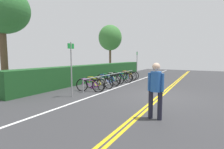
# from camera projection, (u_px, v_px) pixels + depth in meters

# --- Properties ---
(ground_plane) EXTENTS (36.53, 12.32, 0.05)m
(ground_plane) POSITION_uv_depth(u_px,v_px,m) (160.00, 96.00, 8.34)
(ground_plane) COLOR #353538
(centre_line_yellow_inner) EXTENTS (32.88, 0.10, 0.00)m
(centre_line_yellow_inner) POSITION_uv_depth(u_px,v_px,m) (162.00, 96.00, 8.30)
(centre_line_yellow_inner) COLOR gold
(centre_line_yellow_inner) RESTS_ON ground_plane
(centre_line_yellow_outer) EXTENTS (32.88, 0.10, 0.00)m
(centre_line_yellow_outer) POSITION_uv_depth(u_px,v_px,m) (159.00, 96.00, 8.37)
(centre_line_yellow_outer) COLOR gold
(centre_line_yellow_outer) RESTS_ON ground_plane
(bike_lane_stripe_white) EXTENTS (32.88, 0.12, 0.00)m
(bike_lane_stripe_white) POSITION_uv_depth(u_px,v_px,m) (109.00, 90.00, 9.70)
(bike_lane_stripe_white) COLOR white
(bike_lane_stripe_white) RESTS_ON ground_plane
(bike_rack) EXTENTS (6.93, 0.05, 0.73)m
(bike_rack) POSITION_uv_depth(u_px,v_px,m) (114.00, 76.00, 12.03)
(bike_rack) COLOR #9EA0A5
(bike_rack) RESTS_ON ground_plane
(bicycle_0) EXTENTS (0.48, 1.67, 0.73)m
(bicycle_0) POSITION_uv_depth(u_px,v_px,m) (90.00, 85.00, 9.38)
(bicycle_0) COLOR black
(bicycle_0) RESTS_ON ground_plane
(bicycle_1) EXTENTS (0.60, 1.72, 0.72)m
(bicycle_1) POSITION_uv_depth(u_px,v_px,m) (95.00, 83.00, 10.16)
(bicycle_1) COLOR black
(bicycle_1) RESTS_ON ground_plane
(bicycle_2) EXTENTS (0.46, 1.63, 0.69)m
(bicycle_2) POSITION_uv_depth(u_px,v_px,m) (102.00, 83.00, 10.54)
(bicycle_2) COLOR black
(bicycle_2) RESTS_ON ground_plane
(bicycle_3) EXTENTS (0.46, 1.75, 0.78)m
(bicycle_3) POSITION_uv_depth(u_px,v_px,m) (107.00, 80.00, 11.25)
(bicycle_3) COLOR black
(bicycle_3) RESTS_ON ground_plane
(bicycle_4) EXTENTS (0.46, 1.75, 0.78)m
(bicycle_4) POSITION_uv_depth(u_px,v_px,m) (110.00, 79.00, 11.76)
(bicycle_4) COLOR black
(bicycle_4) RESTS_ON ground_plane
(bicycle_5) EXTENTS (0.64, 1.71, 0.77)m
(bicycle_5) POSITION_uv_depth(u_px,v_px,m) (115.00, 78.00, 12.38)
(bicycle_5) COLOR black
(bicycle_5) RESTS_ON ground_plane
(bicycle_6) EXTENTS (0.46, 1.84, 0.78)m
(bicycle_6) POSITION_uv_depth(u_px,v_px,m) (121.00, 77.00, 12.87)
(bicycle_6) COLOR black
(bicycle_6) RESTS_ON ground_plane
(bicycle_7) EXTENTS (0.46, 1.64, 0.68)m
(bicycle_7) POSITION_uv_depth(u_px,v_px,m) (123.00, 77.00, 13.48)
(bicycle_7) COLOR black
(bicycle_7) RESTS_ON ground_plane
(bicycle_8) EXTENTS (0.55, 1.67, 0.77)m
(bicycle_8) POSITION_uv_depth(u_px,v_px,m) (128.00, 76.00, 14.06)
(bicycle_8) COLOR black
(bicycle_8) RESTS_ON ground_plane
(bicycle_9) EXTENTS (0.46, 1.75, 0.72)m
(bicycle_9) POSITION_uv_depth(u_px,v_px,m) (130.00, 75.00, 14.67)
(bicycle_9) COLOR black
(bicycle_9) RESTS_ON ground_plane
(pedestrian) EXTENTS (0.32, 0.49, 1.72)m
(pedestrian) POSITION_uv_depth(u_px,v_px,m) (156.00, 87.00, 5.16)
(pedestrian) COLOR #1E1E2D
(pedestrian) RESTS_ON ground_plane
(sign_post_near) EXTENTS (0.36, 0.08, 2.57)m
(sign_post_near) POSITION_uv_depth(u_px,v_px,m) (71.00, 65.00, 8.01)
(sign_post_near) COLOR gray
(sign_post_near) RESTS_ON ground_plane
(sign_post_far) EXTENTS (0.36, 0.10, 2.38)m
(sign_post_far) POSITION_uv_depth(u_px,v_px,m) (137.00, 62.00, 15.24)
(sign_post_far) COLOR gray
(sign_post_far) RESTS_ON ground_plane
(hedge_backdrop) EXTENTS (15.88, 1.06, 1.26)m
(hedge_backdrop) POSITION_uv_depth(u_px,v_px,m) (97.00, 72.00, 14.44)
(hedge_backdrop) COLOR #1C4C21
(hedge_backdrop) RESTS_ON ground_plane
(tree_near_left) EXTENTS (2.77, 2.77, 5.50)m
(tree_near_left) POSITION_uv_depth(u_px,v_px,m) (1.00, 10.00, 8.68)
(tree_near_left) COLOR brown
(tree_near_left) RESTS_ON ground_plane
(tree_mid) EXTENTS (2.76, 2.76, 5.65)m
(tree_mid) POSITION_uv_depth(u_px,v_px,m) (110.00, 38.00, 20.44)
(tree_mid) COLOR brown
(tree_mid) RESTS_ON ground_plane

